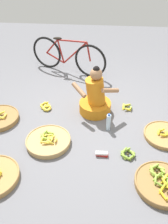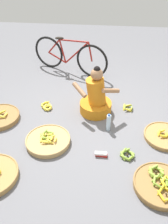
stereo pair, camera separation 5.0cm
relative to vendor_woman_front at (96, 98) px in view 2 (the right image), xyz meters
The scene contains 11 objects.
ground_plane 0.42m from the vendor_woman_front, 115.03° to the right, with size 10.00×10.00×0.00m, color slate.
vendor_woman_front is the anchor object (origin of this frame).
bicycle_leaning 1.52m from the vendor_woman_front, 115.04° to the left, with size 1.62×0.62×0.73m.
banana_basket_mid_right 1.19m from the vendor_woman_front, 26.93° to the right, with size 0.60×0.60×0.13m.
banana_basket_near_vendor 1.64m from the vendor_woman_front, 58.43° to the right, with size 0.64×0.64×0.16m.
banana_basket_back_left 1.04m from the vendor_woman_front, 127.38° to the right, with size 0.64×0.64×0.14m.
loose_bananas_mid_left 1.09m from the vendor_woman_front, 62.65° to the right, with size 0.23×0.23×0.09m.
loose_bananas_near_bicycle 0.86m from the vendor_woman_front, behind, with size 0.24×0.27×0.08m.
loose_bananas_front_center 0.61m from the vendor_woman_front, 12.97° to the left, with size 0.18×0.18×0.09m.
water_bottle 0.50m from the vendor_woman_front, 62.87° to the right, with size 0.07×0.07×0.29m.
packet_carton_stack 1.02m from the vendor_woman_front, 81.74° to the right, with size 0.17×0.06×0.06m.
Camera 2 is at (0.28, -2.83, 2.35)m, focal length 37.44 mm.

